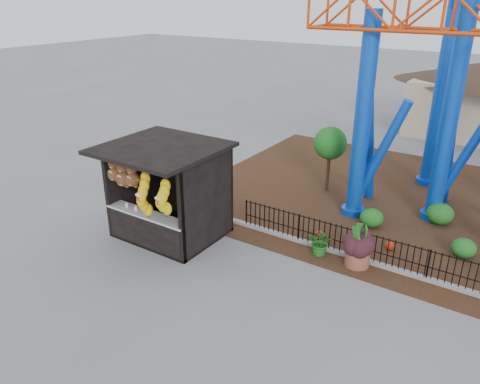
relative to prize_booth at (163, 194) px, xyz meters
The scene contains 9 objects.
ground 3.50m from the prize_booth, 16.61° to the right, with size 120.00×120.00×0.00m, color slate.
mulch_bed 10.10m from the prize_booth, 45.38° to the left, with size 18.00×12.00×0.02m, color #331E11.
curb 7.47m from the prize_booth, 16.70° to the left, with size 18.00×0.18×0.12m, color gray.
prize_booth is the anchor object (origin of this frame).
picket_fence 8.25m from the prize_booth, 14.89° to the left, with size 12.20×0.06×1.00m, color black, non-canonical shape.
terracotta_planter 6.29m from the prize_booth, 17.00° to the left, with size 0.72×0.72×0.60m, color brown.
planter_foliage 6.20m from the prize_booth, 17.00° to the left, with size 0.70×0.70×0.64m, color black.
potted_plant 5.18m from the prize_booth, 20.53° to the left, with size 0.77×0.67×0.86m, color #225A1A.
landscaping 9.26m from the prize_booth, 32.51° to the left, with size 8.58×3.92×0.73m.
Camera 1 is at (6.58, -9.11, 7.48)m, focal length 35.00 mm.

